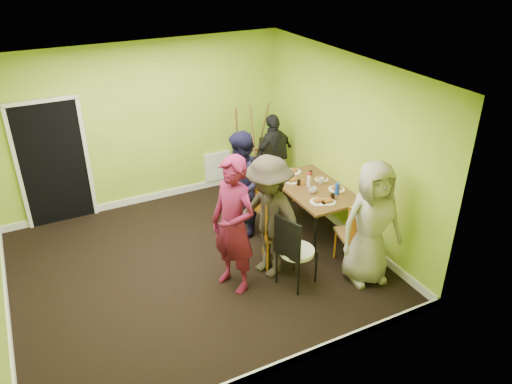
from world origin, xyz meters
The scene contains 28 objects.
ground centered at (0.00, 0.00, 0.00)m, with size 5.00×5.00×0.00m, color black.
room_walls centered at (-0.02, 0.04, 0.99)m, with size 5.04×4.54×2.82m.
dining_table centered at (2.05, 0.11, 0.70)m, with size 0.90×1.50×0.75m.
chair_left_far centered at (1.24, 0.34, 0.58)m, with size 0.55×0.55×1.02m.
chair_left_near centered at (1.02, -0.44, 0.61)m, with size 0.57×0.57×1.09m.
chair_back_end centered at (2.06, 1.40, 0.79)m, with size 0.46×0.55×1.12m.
chair_front_end centered at (2.02, -1.07, 0.61)m, with size 0.55×0.55×1.09m.
chair_bentwood centered at (1.03, -1.01, 0.60)m, with size 0.55×0.54×1.09m.
easel centered at (1.77, 1.78, 0.83)m, with size 0.67×0.63×1.68m.
plate_near_left centered at (1.85, 0.43, 0.76)m, with size 0.22×0.22×0.01m, color white.
plate_near_right centered at (1.85, -0.33, 0.76)m, with size 0.26×0.26×0.01m, color white.
plate_far_back centered at (2.05, 0.73, 0.76)m, with size 0.26×0.26×0.01m, color white.
plate_far_front centered at (1.98, -0.40, 0.76)m, with size 0.22×0.22×0.01m, color white.
plate_wall_back centered at (2.31, 0.28, 0.76)m, with size 0.22×0.22×0.01m, color white.
plate_wall_front centered at (2.33, -0.12, 0.76)m, with size 0.26×0.26×0.01m, color white.
thermos centered at (2.00, 0.17, 0.85)m, with size 0.06×0.06×0.20m, color white.
blue_bottle centered at (2.24, -0.24, 0.84)m, with size 0.07×0.07×0.19m, color #1741B3.
orange_bottle centered at (1.95, 0.25, 0.79)m, with size 0.03×0.03×0.09m, color orange.
glass_mid centered at (1.88, 0.28, 0.80)m, with size 0.06×0.06×0.09m, color black.
glass_back centered at (2.23, 0.48, 0.79)m, with size 0.06×0.06×0.09m, color black.
glass_front centered at (2.09, -0.34, 0.80)m, with size 0.07×0.07×0.09m, color black.
cup_a centered at (1.94, -0.04, 0.80)m, with size 0.12×0.12×0.10m, color white.
cup_b centered at (2.23, 0.18, 0.80)m, with size 0.10×0.10×0.09m, color white.
person_standing centered at (0.33, -0.66, 0.95)m, with size 0.70×0.46×1.91m, color maroon.
person_left_far centered at (0.97, 0.48, 0.86)m, with size 0.83×0.65×1.71m, color black.
person_left_near centered at (0.87, -0.59, 0.89)m, with size 1.15×0.66×1.78m, color #332B22.
person_back_end centered at (2.10, 1.51, 0.75)m, with size 0.88×0.37×1.50m, color black.
person_front_end centered at (2.02, -1.34, 0.88)m, with size 0.86×0.56×1.77m, color gray.
Camera 1 is at (-1.88, -5.66, 4.32)m, focal length 35.00 mm.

